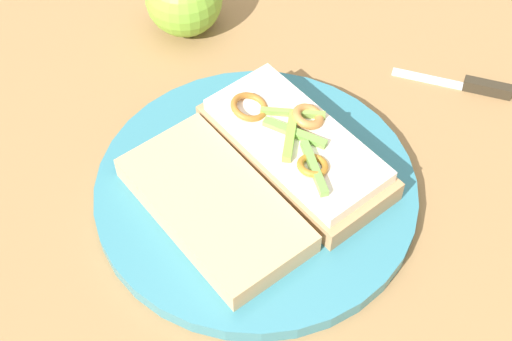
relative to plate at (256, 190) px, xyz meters
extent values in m
plane|color=olive|center=(0.00, 0.00, -0.01)|extent=(2.00, 2.00, 0.00)
cylinder|color=teal|center=(0.00, 0.00, 0.00)|extent=(0.28, 0.28, 0.01)
cube|color=tan|center=(-0.04, 0.01, 0.02)|extent=(0.14, 0.20, 0.02)
cube|color=#F1E2CB|center=(-0.04, 0.01, 0.03)|extent=(0.12, 0.18, 0.01)
torus|color=#B87A3C|center=(-0.06, 0.01, 0.04)|extent=(0.03, 0.03, 0.02)
torus|color=#A86727|center=(-0.05, -0.04, 0.04)|extent=(0.05, 0.05, 0.01)
torus|color=#AF7223|center=(-0.02, 0.04, 0.04)|extent=(0.03, 0.03, 0.01)
cube|color=#7EA746|center=(-0.06, 0.00, 0.04)|extent=(0.03, 0.05, 0.01)
cube|color=#6EA046|center=(-0.02, 0.05, 0.04)|extent=(0.04, 0.05, 0.01)
cube|color=#72AA45|center=(-0.04, 0.01, 0.04)|extent=(0.01, 0.06, 0.01)
cube|color=#80BC3E|center=(-0.04, 0.01, 0.04)|extent=(0.05, 0.03, 0.01)
cube|color=tan|center=(0.04, -0.01, 0.02)|extent=(0.14, 0.19, 0.02)
cube|color=silver|center=(-0.21, 0.07, -0.01)|extent=(0.03, 0.07, 0.00)
cube|color=#31291C|center=(-0.23, 0.13, 0.00)|extent=(0.02, 0.05, 0.01)
camera|label=1|loc=(0.33, 0.20, 0.52)|focal=52.30mm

